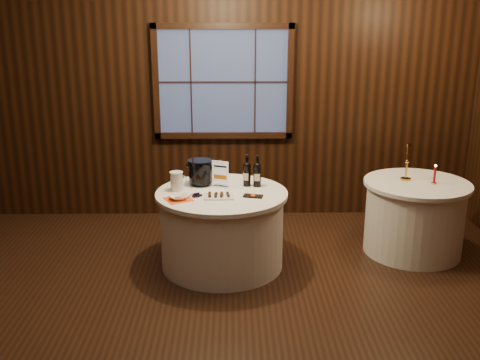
{
  "coord_description": "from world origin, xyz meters",
  "views": [
    {
      "loc": [
        0.11,
        -4.16,
        2.45
      ],
      "look_at": [
        0.18,
        0.9,
        0.92
      ],
      "focal_mm": 42.0,
      "sensor_mm": 36.0,
      "label": 1
    }
  ],
  "objects_px": {
    "cracker_bowl": "(178,197)",
    "chocolate_box": "(253,196)",
    "port_bottle_right": "(257,173)",
    "red_candle": "(435,176)",
    "port_bottle_left": "(247,172)",
    "ice_bucket": "(201,172)",
    "chocolate_plate": "(219,196)",
    "brass_candlestick": "(407,167)",
    "glass_pitcher": "(177,181)",
    "grape_bunch": "(197,195)",
    "side_table": "(414,217)",
    "sign_stand": "(221,178)",
    "main_table": "(222,229)"
  },
  "relations": [
    {
      "from": "ice_bucket",
      "to": "port_bottle_right",
      "type": "bearing_deg",
      "value": -6.49
    },
    {
      "from": "port_bottle_left",
      "to": "chocolate_plate",
      "type": "xyz_separation_m",
      "value": [
        -0.27,
        -0.36,
        -0.12
      ]
    },
    {
      "from": "main_table",
      "to": "side_table",
      "type": "height_order",
      "value": "same"
    },
    {
      "from": "port_bottle_left",
      "to": "port_bottle_right",
      "type": "relative_size",
      "value": 1.0
    },
    {
      "from": "side_table",
      "to": "sign_stand",
      "type": "bearing_deg",
      "value": -176.02
    },
    {
      "from": "chocolate_plate",
      "to": "sign_stand",
      "type": "bearing_deg",
      "value": 87.62
    },
    {
      "from": "sign_stand",
      "to": "brass_candlestick",
      "type": "relative_size",
      "value": 0.72
    },
    {
      "from": "glass_pitcher",
      "to": "brass_candlestick",
      "type": "distance_m",
      "value": 2.36
    },
    {
      "from": "cracker_bowl",
      "to": "chocolate_box",
      "type": "bearing_deg",
      "value": 5.63
    },
    {
      "from": "red_candle",
      "to": "side_table",
      "type": "bearing_deg",
      "value": 155.29
    },
    {
      "from": "port_bottle_left",
      "to": "grape_bunch",
      "type": "distance_m",
      "value": 0.61
    },
    {
      "from": "port_bottle_left",
      "to": "ice_bucket",
      "type": "xyz_separation_m",
      "value": [
        -0.46,
        0.04,
        -0.0
      ]
    },
    {
      "from": "chocolate_plate",
      "to": "chocolate_box",
      "type": "height_order",
      "value": "chocolate_plate"
    },
    {
      "from": "main_table",
      "to": "chocolate_box",
      "type": "height_order",
      "value": "chocolate_box"
    },
    {
      "from": "side_table",
      "to": "brass_candlestick",
      "type": "distance_m",
      "value": 0.54
    },
    {
      "from": "port_bottle_right",
      "to": "red_candle",
      "type": "distance_m",
      "value": 1.8
    },
    {
      "from": "cracker_bowl",
      "to": "main_table",
      "type": "bearing_deg",
      "value": 29.0
    },
    {
      "from": "sign_stand",
      "to": "chocolate_box",
      "type": "height_order",
      "value": "sign_stand"
    },
    {
      "from": "port_bottle_right",
      "to": "ice_bucket",
      "type": "xyz_separation_m",
      "value": [
        -0.56,
        0.06,
        -0.0
      ]
    },
    {
      "from": "sign_stand",
      "to": "grape_bunch",
      "type": "xyz_separation_m",
      "value": [
        -0.22,
        -0.32,
        -0.08
      ]
    },
    {
      "from": "side_table",
      "to": "red_candle",
      "type": "height_order",
      "value": "red_candle"
    },
    {
      "from": "sign_stand",
      "to": "grape_bunch",
      "type": "distance_m",
      "value": 0.39
    },
    {
      "from": "side_table",
      "to": "chocolate_plate",
      "type": "bearing_deg",
      "value": -167.06
    },
    {
      "from": "main_table",
      "to": "chocolate_box",
      "type": "relative_size",
      "value": 7.1
    },
    {
      "from": "chocolate_plate",
      "to": "chocolate_box",
      "type": "xyz_separation_m",
      "value": [
        0.32,
        0.01,
        -0.01
      ]
    },
    {
      "from": "brass_candlestick",
      "to": "glass_pitcher",
      "type": "bearing_deg",
      "value": -172.24
    },
    {
      "from": "port_bottle_left",
      "to": "port_bottle_right",
      "type": "height_order",
      "value": "same"
    },
    {
      "from": "glass_pitcher",
      "to": "cracker_bowl",
      "type": "xyz_separation_m",
      "value": [
        0.04,
        -0.28,
        -0.07
      ]
    },
    {
      "from": "brass_candlestick",
      "to": "chocolate_box",
      "type": "bearing_deg",
      "value": -161.7
    },
    {
      "from": "port_bottle_left",
      "to": "red_candle",
      "type": "xyz_separation_m",
      "value": [
        1.9,
        0.04,
        -0.06
      ]
    },
    {
      "from": "grape_bunch",
      "to": "glass_pitcher",
      "type": "relative_size",
      "value": 0.86
    },
    {
      "from": "sign_stand",
      "to": "glass_pitcher",
      "type": "height_order",
      "value": "sign_stand"
    },
    {
      "from": "main_table",
      "to": "cracker_bowl",
      "type": "xyz_separation_m",
      "value": [
        -0.4,
        -0.22,
        0.41
      ]
    },
    {
      "from": "cracker_bowl",
      "to": "red_candle",
      "type": "bearing_deg",
      "value": 10.13
    },
    {
      "from": "grape_bunch",
      "to": "red_candle",
      "type": "bearing_deg",
      "value": 9.43
    },
    {
      "from": "side_table",
      "to": "port_bottle_right",
      "type": "relative_size",
      "value": 3.35
    },
    {
      "from": "chocolate_box",
      "to": "cracker_bowl",
      "type": "height_order",
      "value": "cracker_bowl"
    },
    {
      "from": "ice_bucket",
      "to": "glass_pitcher",
      "type": "relative_size",
      "value": 1.37
    },
    {
      "from": "glass_pitcher",
      "to": "cracker_bowl",
      "type": "height_order",
      "value": "glass_pitcher"
    },
    {
      "from": "main_table",
      "to": "cracker_bowl",
      "type": "bearing_deg",
      "value": -151.0
    },
    {
      "from": "main_table",
      "to": "brass_candlestick",
      "type": "relative_size",
      "value": 3.32
    },
    {
      "from": "sign_stand",
      "to": "chocolate_box",
      "type": "relative_size",
      "value": 1.54
    },
    {
      "from": "port_bottle_left",
      "to": "chocolate_plate",
      "type": "height_order",
      "value": "port_bottle_left"
    },
    {
      "from": "port_bottle_right",
      "to": "port_bottle_left",
      "type": "bearing_deg",
      "value": 173.38
    },
    {
      "from": "chocolate_plate",
      "to": "brass_candlestick",
      "type": "xyz_separation_m",
      "value": [
        1.92,
        0.54,
        0.12
      ]
    },
    {
      "from": "port_bottle_right",
      "to": "grape_bunch",
      "type": "distance_m",
      "value": 0.68
    },
    {
      "from": "grape_bunch",
      "to": "brass_candlestick",
      "type": "xyz_separation_m",
      "value": [
        2.13,
        0.54,
        0.12
      ]
    },
    {
      "from": "ice_bucket",
      "to": "chocolate_box",
      "type": "bearing_deg",
      "value": -37.31
    },
    {
      "from": "main_table",
      "to": "brass_candlestick",
      "type": "bearing_deg",
      "value": 11.23
    },
    {
      "from": "ice_bucket",
      "to": "chocolate_plate",
      "type": "height_order",
      "value": "ice_bucket"
    }
  ]
}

